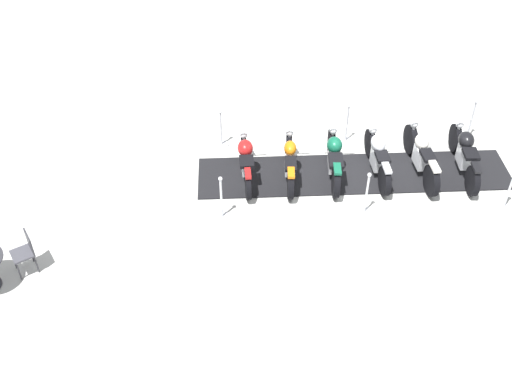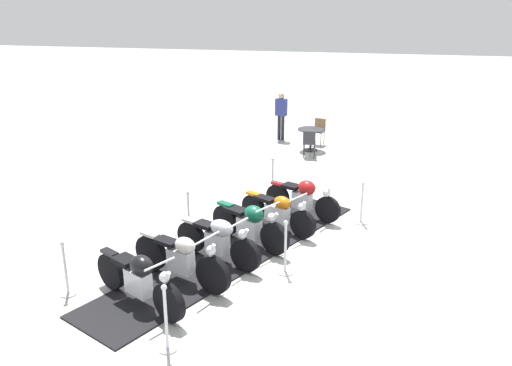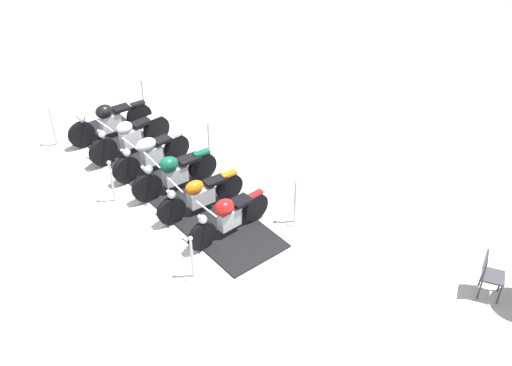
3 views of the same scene
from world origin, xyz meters
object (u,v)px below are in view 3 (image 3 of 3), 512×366
(motorcycle_chrome, at_px, (151,154))
(cafe_chair_near_table, at_px, (490,273))
(motorcycle_copper, at_px, (200,195))
(motorcycle_maroon, at_px, (228,216))
(motorcycle_black, at_px, (109,120))
(motorcycle_cream, at_px, (129,137))
(stanchion_left_rear, at_px, (295,209))
(stanchion_right_front, at_px, (54,132))
(stanchion_right_mid, at_px, (113,189))
(stanchion_left_mid, at_px, (209,150))
(motorcycle_forest, at_px, (174,172))
(stanchion_right_rear, at_px, (193,265))
(stanchion_left_front, at_px, (144,103))

(motorcycle_chrome, xyz_separation_m, cafe_chair_near_table, (-0.87, -7.74, 0.01))
(motorcycle_copper, distance_m, motorcycle_maroon, 1.01)
(motorcycle_black, xyz_separation_m, motorcycle_cream, (-0.44, -0.91, -0.02))
(motorcycle_cream, height_order, stanchion_left_rear, stanchion_left_rear)
(stanchion_right_front, distance_m, stanchion_left_rear, 6.66)
(motorcycle_maroon, bearing_deg, stanchion_right_mid, -65.29)
(motorcycle_chrome, distance_m, stanchion_left_mid, 1.43)
(stanchion_right_mid, distance_m, stanchion_right_front, 3.07)
(motorcycle_maroon, distance_m, stanchion_right_mid, 2.82)
(motorcycle_black, relative_size, cafe_chair_near_table, 2.30)
(motorcycle_black, bearing_deg, stanchion_left_rear, 106.47)
(motorcycle_maroon, bearing_deg, stanchion_left_rear, 155.39)
(motorcycle_forest, distance_m, stanchion_left_mid, 1.42)
(stanchion_right_mid, xyz_separation_m, cafe_chair_near_table, (0.49, -7.85, 0.18))
(motorcycle_copper, height_order, cafe_chair_near_table, motorcycle_copper)
(motorcycle_cream, height_order, motorcycle_forest, motorcycle_cream)
(stanchion_right_rear, bearing_deg, motorcycle_chrome, 44.25)
(motorcycle_forest, relative_size, cafe_chair_near_table, 2.12)
(motorcycle_cream, relative_size, motorcycle_copper, 1.14)
(motorcycle_forest, xyz_separation_m, stanchion_left_front, (2.76, 2.62, -0.16))
(motorcycle_forest, bearing_deg, stanchion_left_rear, 121.23)
(motorcycle_black, xyz_separation_m, stanchion_left_rear, (-1.27, -5.60, -0.16))
(cafe_chair_near_table, bearing_deg, motorcycle_cream, 167.92)
(motorcycle_chrome, bearing_deg, stanchion_left_rear, 108.15)
(motorcycle_chrome, bearing_deg, cafe_chair_near_table, 107.56)
(stanchion_left_rear, xyz_separation_m, cafe_chair_near_table, (-0.48, -3.95, 0.16))
(motorcycle_cream, height_order, stanchion_left_mid, stanchion_left_mid)
(motorcycle_maroon, bearing_deg, motorcycle_cream, -92.12)
(motorcycle_cream, bearing_deg, stanchion_left_rear, 102.57)
(cafe_chair_near_table, bearing_deg, motorcycle_chrome, 170.19)
(motorcycle_forest, height_order, motorcycle_copper, motorcycle_forest)
(stanchion_left_rear, distance_m, cafe_chair_near_table, 3.98)
(stanchion_right_mid, bearing_deg, stanchion_left_mid, -26.21)
(motorcycle_black, bearing_deg, stanchion_right_rear, 80.33)
(motorcycle_chrome, bearing_deg, stanchion_right_rear, 68.24)
(stanchion_left_mid, bearing_deg, stanchion_right_front, 103.97)
(motorcycle_copper, distance_m, stanchion_left_rear, 2.05)
(motorcycle_copper, xyz_separation_m, stanchion_left_rear, (0.49, -1.99, -0.10))
(motorcycle_forest, bearing_deg, motorcycle_cream, -85.97)
(motorcycle_copper, bearing_deg, stanchion_right_mid, -46.02)
(stanchion_right_rear, distance_m, cafe_chair_near_table, 5.42)
(motorcycle_maroon, distance_m, stanchion_left_mid, 2.85)
(motorcycle_forest, height_order, stanchion_left_front, stanchion_left_front)
(motorcycle_black, height_order, stanchion_right_rear, motorcycle_black)
(stanchion_left_front, relative_size, stanchion_right_mid, 0.96)
(motorcycle_copper, xyz_separation_m, stanchion_right_front, (0.88, 4.67, -0.07))
(motorcycle_forest, bearing_deg, motorcycle_maroon, 93.68)
(motorcycle_black, bearing_deg, cafe_chair_near_table, 108.86)
(motorcycle_chrome, height_order, cafe_chair_near_table, motorcycle_chrome)
(motorcycle_copper, relative_size, stanchion_right_rear, 1.85)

